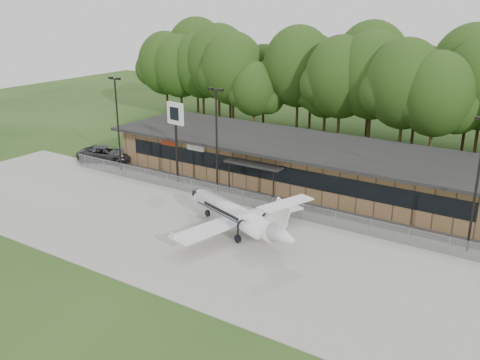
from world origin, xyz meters
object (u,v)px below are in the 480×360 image
Objects in this scene: terminal at (299,162)px; suv at (106,154)px; business_jet at (239,216)px; pole_sign at (176,122)px.

terminal reaches higher than suv.
pole_sign is at bearing 168.83° from business_jet.
pole_sign reaches higher than terminal.
terminal is at bearing 117.47° from business_jet.
suv is 13.07m from pole_sign.
suv is at bearing -177.46° from pole_sign.
business_jet is 1.60× the size of pole_sign.
suv is (-22.00, -5.77, -1.27)m from terminal.
terminal is 22.78m from suv.
business_jet is at bearing -131.53° from suv.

